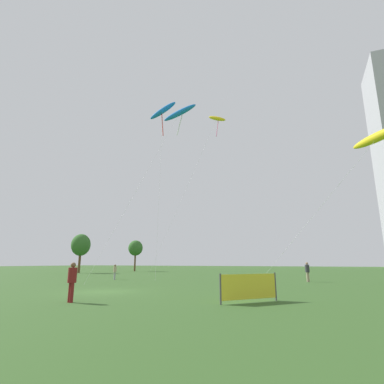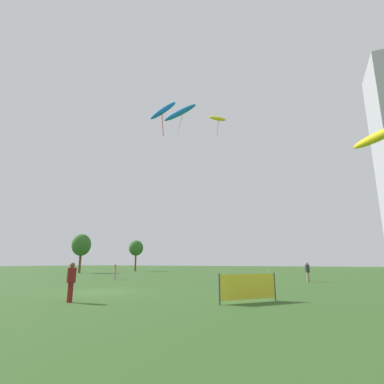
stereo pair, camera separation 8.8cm
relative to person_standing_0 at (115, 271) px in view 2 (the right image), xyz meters
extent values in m
plane|color=#335623|center=(8.51, -11.23, -0.92)|extent=(280.00, 280.00, 0.00)
cylinder|color=gray|center=(0.06, -0.05, -0.53)|extent=(0.14, 0.14, 0.77)
cylinder|color=gray|center=(-0.06, 0.05, -0.53)|extent=(0.14, 0.14, 0.77)
cylinder|color=tan|center=(0.00, 0.00, 0.16)|extent=(0.35, 0.35, 0.61)
sphere|color=brown|center=(0.00, 0.00, 0.57)|extent=(0.21, 0.21, 0.21)
cylinder|color=tan|center=(19.14, 4.96, -0.48)|extent=(0.17, 0.17, 0.89)
cylinder|color=tan|center=(19.23, 5.12, -0.48)|extent=(0.17, 0.17, 0.89)
cylinder|color=#2D2D33|center=(19.18, 5.04, 0.32)|extent=(0.41, 0.41, 0.70)
sphere|color=#997051|center=(19.18, 5.04, 0.79)|extent=(0.24, 0.24, 0.24)
cylinder|color=maroon|center=(10.73, -15.90, -0.48)|extent=(0.16, 0.16, 0.87)
cylinder|color=maroon|center=(10.90, -15.96, -0.48)|extent=(0.16, 0.16, 0.87)
cylinder|color=maroon|center=(10.82, -15.93, 0.30)|extent=(0.40, 0.40, 0.69)
sphere|color=brown|center=(10.82, -15.93, 0.77)|extent=(0.24, 0.24, 0.24)
cylinder|color=silver|center=(20.70, -2.33, 4.37)|extent=(9.59, 0.92, 10.58)
ellipsoid|color=yellow|center=(25.49, -2.79, 9.65)|extent=(3.56, 3.96, 0.73)
cylinder|color=silver|center=(4.17, 1.96, 9.70)|extent=(2.28, 4.28, 21.25)
ellipsoid|color=blue|center=(3.04, 4.10, 20.33)|extent=(3.92, 1.17, 2.40)
cylinder|color=red|center=(3.04, 4.10, 18.38)|extent=(0.39, 0.10, 3.28)
cylinder|color=silver|center=(4.24, -1.65, 9.18)|extent=(3.00, 10.94, 20.20)
ellipsoid|color=blue|center=(5.73, 3.81, 19.27)|extent=(4.53, 1.14, 2.08)
cylinder|color=white|center=(5.73, 3.81, 17.58)|extent=(0.58, 0.48, 2.75)
cylinder|color=silver|center=(0.50, 15.93, 12.67)|extent=(7.99, 8.63, 27.17)
ellipsoid|color=yellow|center=(4.49, 20.24, 26.25)|extent=(3.41, 0.93, 1.86)
cylinder|color=#E5598C|center=(4.49, 20.24, 24.28)|extent=(0.29, 0.71, 3.29)
cylinder|color=brown|center=(-17.19, 26.82, 0.96)|extent=(0.35, 0.35, 3.76)
ellipsoid|color=#336628|center=(-17.19, 26.82, 3.91)|extent=(3.04, 3.04, 3.24)
cylinder|color=brown|center=(-19.30, 13.51, 0.93)|extent=(0.41, 0.41, 3.71)
ellipsoid|color=#336628|center=(-19.30, 13.51, 3.95)|extent=(3.31, 3.31, 3.83)
cylinder|color=#4C4C4C|center=(17.33, -13.59, -0.26)|extent=(0.08, 0.08, 1.32)
cylinder|color=#4C4C4C|center=(19.23, -11.06, -0.26)|extent=(0.08, 0.08, 1.32)
cube|color=yellow|center=(18.28, -12.32, -0.21)|extent=(1.93, 2.55, 1.12)
camera|label=1|loc=(22.29, -26.65, 0.88)|focal=28.20mm
camera|label=2|loc=(22.37, -26.61, 0.88)|focal=28.20mm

